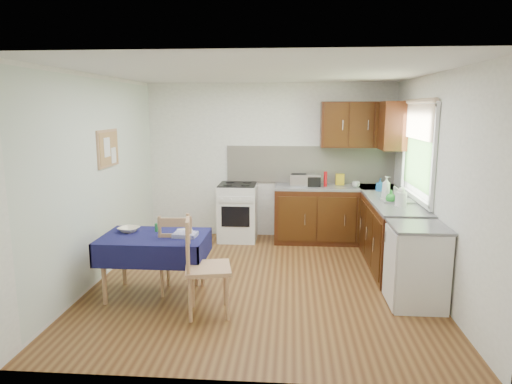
# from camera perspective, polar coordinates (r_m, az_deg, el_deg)

# --- Properties ---
(floor) EXTENTS (4.20, 4.20, 0.00)m
(floor) POSITION_cam_1_polar(r_m,az_deg,el_deg) (5.72, 0.67, -11.09)
(floor) COLOR #553016
(floor) RESTS_ON ground
(ceiling) EXTENTS (4.00, 4.20, 0.02)m
(ceiling) POSITION_cam_1_polar(r_m,az_deg,el_deg) (5.34, 0.73, 14.73)
(ceiling) COLOR silver
(ceiling) RESTS_ON wall_back
(wall_back) EXTENTS (4.00, 0.02, 2.50)m
(wall_back) POSITION_cam_1_polar(r_m,az_deg,el_deg) (7.47, 1.75, 3.89)
(wall_back) COLOR silver
(wall_back) RESTS_ON ground
(wall_front) EXTENTS (4.00, 0.02, 2.50)m
(wall_front) POSITION_cam_1_polar(r_m,az_deg,el_deg) (3.34, -1.64, -4.28)
(wall_front) COLOR silver
(wall_front) RESTS_ON ground
(wall_left) EXTENTS (0.02, 4.20, 2.50)m
(wall_left) POSITION_cam_1_polar(r_m,az_deg,el_deg) (5.87, -19.18, 1.53)
(wall_left) COLOR silver
(wall_left) RESTS_ON ground
(wall_right) EXTENTS (0.02, 4.20, 2.50)m
(wall_right) POSITION_cam_1_polar(r_m,az_deg,el_deg) (5.63, 21.47, 1.02)
(wall_right) COLOR silver
(wall_right) RESTS_ON ground
(base_cabinets) EXTENTS (1.90, 2.30, 0.86)m
(base_cabinets) POSITION_cam_1_polar(r_m,az_deg,el_deg) (6.85, 12.81, -3.94)
(base_cabinets) COLOR black
(base_cabinets) RESTS_ON ground
(worktop_back) EXTENTS (1.90, 0.60, 0.04)m
(worktop_back) POSITION_cam_1_polar(r_m,az_deg,el_deg) (7.25, 9.94, 0.58)
(worktop_back) COLOR slate
(worktop_back) RESTS_ON base_cabinets
(worktop_right) EXTENTS (0.60, 1.70, 0.04)m
(worktop_right) POSITION_cam_1_polar(r_m,az_deg,el_deg) (6.24, 16.89, -1.31)
(worktop_right) COLOR slate
(worktop_right) RESTS_ON base_cabinets
(worktop_corner) EXTENTS (0.60, 0.60, 0.04)m
(worktop_corner) POSITION_cam_1_polar(r_m,az_deg,el_deg) (7.34, 14.99, 0.50)
(worktop_corner) COLOR slate
(worktop_corner) RESTS_ON base_cabinets
(splashback) EXTENTS (2.70, 0.02, 0.60)m
(splashback) POSITION_cam_1_polar(r_m,az_deg,el_deg) (7.46, 6.74, 3.42)
(splashback) COLOR beige
(splashback) RESTS_ON wall_back
(upper_cabinets) EXTENTS (1.20, 0.85, 0.70)m
(upper_cabinets) POSITION_cam_1_polar(r_m,az_deg,el_deg) (7.22, 13.97, 8.14)
(upper_cabinets) COLOR black
(upper_cabinets) RESTS_ON wall_back
(stove) EXTENTS (0.60, 0.61, 0.92)m
(stove) POSITION_cam_1_polar(r_m,az_deg,el_deg) (7.35, -2.30, -2.49)
(stove) COLOR white
(stove) RESTS_ON ground
(window) EXTENTS (0.04, 1.48, 1.26)m
(window) POSITION_cam_1_polar(r_m,az_deg,el_deg) (6.25, 19.61, 5.71)
(window) COLOR #305723
(window) RESTS_ON wall_right
(fridge) EXTENTS (0.58, 0.60, 0.89)m
(fridge) POSITION_cam_1_polar(r_m,az_deg,el_deg) (5.22, 19.45, -8.69)
(fridge) COLOR white
(fridge) RESTS_ON ground
(corkboard) EXTENTS (0.04, 0.62, 0.47)m
(corkboard) POSITION_cam_1_polar(r_m,az_deg,el_deg) (6.09, -18.01, 5.21)
(corkboard) COLOR #AB7B55
(corkboard) RESTS_ON wall_left
(dining_table) EXTENTS (1.16, 0.79, 0.70)m
(dining_table) POSITION_cam_1_polar(r_m,az_deg,el_deg) (5.26, -12.55, -6.42)
(dining_table) COLOR #0E113B
(dining_table) RESTS_ON ground
(chair_far) EXTENTS (0.44, 0.44, 0.94)m
(chair_far) POSITION_cam_1_polar(r_m,az_deg,el_deg) (5.30, -9.73, -7.33)
(chair_far) COLOR #AB7B55
(chair_far) RESTS_ON ground
(chair_near) EXTENTS (0.54, 0.54, 1.03)m
(chair_near) POSITION_cam_1_polar(r_m,az_deg,el_deg) (4.73, -6.67, -8.85)
(chair_near) COLOR #AB7B55
(chair_near) RESTS_ON ground
(toaster) EXTENTS (0.27, 0.17, 0.21)m
(toaster) POSITION_cam_1_polar(r_m,az_deg,el_deg) (7.12, 5.37, 1.46)
(toaster) COLOR silver
(toaster) RESTS_ON worktop_back
(sandwich_press) EXTENTS (0.32, 0.28, 0.19)m
(sandwich_press) POSITION_cam_1_polar(r_m,az_deg,el_deg) (7.21, 6.73, 1.51)
(sandwich_press) COLOR black
(sandwich_press) RESTS_ON worktop_back
(sauce_bottle) EXTENTS (0.05, 0.05, 0.23)m
(sauce_bottle) POSITION_cam_1_polar(r_m,az_deg,el_deg) (7.16, 8.67, 1.61)
(sauce_bottle) COLOR red
(sauce_bottle) RESTS_ON worktop_back
(yellow_packet) EXTENTS (0.13, 0.09, 0.17)m
(yellow_packet) POSITION_cam_1_polar(r_m,az_deg,el_deg) (7.36, 10.44, 1.56)
(yellow_packet) COLOR gold
(yellow_packet) RESTS_ON worktop_back
(dish_rack) EXTENTS (0.39, 0.30, 0.19)m
(dish_rack) POSITION_cam_1_polar(r_m,az_deg,el_deg) (6.23, 17.27, -0.94)
(dish_rack) COLOR gray
(dish_rack) RESTS_ON worktop_right
(kettle) EXTENTS (0.14, 0.14, 0.24)m
(kettle) POSITION_cam_1_polar(r_m,az_deg,el_deg) (5.94, 17.67, -0.69)
(kettle) COLOR white
(kettle) RESTS_ON worktop_right
(cup) EXTENTS (0.14, 0.14, 0.09)m
(cup) POSITION_cam_1_polar(r_m,az_deg,el_deg) (7.18, 12.40, 0.93)
(cup) COLOR silver
(cup) RESTS_ON worktop_back
(soap_bottle_a) EXTENTS (0.16, 0.16, 0.30)m
(soap_bottle_a) POSITION_cam_1_polar(r_m,az_deg,el_deg) (6.37, 15.95, 0.55)
(soap_bottle_a) COLOR white
(soap_bottle_a) RESTS_ON worktop_right
(soap_bottle_b) EXTENTS (0.12, 0.12, 0.19)m
(soap_bottle_b) POSITION_cam_1_polar(r_m,az_deg,el_deg) (6.93, 15.23, 0.87)
(soap_bottle_b) COLOR #1C59A4
(soap_bottle_b) RESTS_ON worktop_right
(soap_bottle_c) EXTENTS (0.15, 0.15, 0.16)m
(soap_bottle_c) POSITION_cam_1_polar(r_m,az_deg,el_deg) (6.13, 16.50, -0.51)
(soap_bottle_c) COLOR green
(soap_bottle_c) RESTS_ON worktop_right
(plate_bowl) EXTENTS (0.29, 0.29, 0.06)m
(plate_bowl) POSITION_cam_1_polar(r_m,az_deg,el_deg) (5.45, -15.61, -4.53)
(plate_bowl) COLOR #F5EAC8
(plate_bowl) RESTS_ON dining_table
(book) EXTENTS (0.24, 0.28, 0.02)m
(book) POSITION_cam_1_polar(r_m,az_deg,el_deg) (5.29, -9.69, -4.96)
(book) COLOR white
(book) RESTS_ON dining_table
(spice_jar) EXTENTS (0.05, 0.05, 0.09)m
(spice_jar) POSITION_cam_1_polar(r_m,az_deg,el_deg) (5.38, -12.30, -4.35)
(spice_jar) COLOR #24863B
(spice_jar) RESTS_ON dining_table
(tea_towel) EXTENTS (0.26, 0.21, 0.04)m
(tea_towel) POSITION_cam_1_polar(r_m,az_deg,el_deg) (5.12, -8.85, -5.29)
(tea_towel) COLOR navy
(tea_towel) RESTS_ON dining_table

